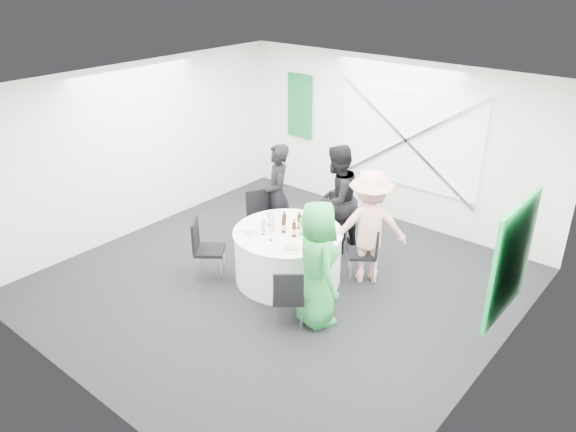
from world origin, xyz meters
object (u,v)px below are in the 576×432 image
Objects in this scene: person_man_back at (336,200)px; person_woman_pink at (369,227)px; person_man_back_left at (278,195)px; chair_back_left at (261,215)px; clear_water_bottle at (272,223)px; chair_front_right at (288,295)px; person_woman_green at (317,264)px; chair_front_left at (204,245)px; green_water_bottle at (302,227)px; banquet_table at (288,255)px; chair_back_right at (367,248)px; chair_back at (335,218)px.

person_man_back reaches higher than person_woman_pink.
person_man_back_left is 0.96× the size of person_man_back.
chair_back_left is 1.03m from clear_water_bottle.
person_woman_pink reaches higher than chair_front_right.
chair_front_left is at bearing 36.41° from person_woman_green.
green_water_bottle reaches higher than chair_front_right.
banquet_table is at bearing 0.00° from person_man_back.
person_man_back is at bearing 79.89° from clear_water_bottle.
chair_front_left is at bearing -151.90° from chair_back_left.
chair_front_right is 1.75m from chair_front_left.
chair_back_right is 3.16× the size of clear_water_bottle.
person_woman_pink is 0.95m from green_water_bottle.
chair_front_right is at bearing -134.23° from chair_front_left.
green_water_bottle reaches higher than chair_back_left.
person_man_back is (-0.87, 0.44, 0.37)m from chair_back_right.
chair_back_left is 1.04× the size of chair_front_left.
person_man_back_left is at bearing 0.35° from chair_back_left.
chair_back_right is 2.85× the size of green_water_bottle.
chair_front_right is 2.37m from person_man_back_left.
chair_front_right is at bearing -4.23° from person_man_back_left.
person_man_back_left is 2.22m from person_woman_green.
chair_front_left is at bearing -0.23° from person_woman_pink.
chair_back reaches higher than chair_back_right.
chair_back_right is 0.51× the size of person_man_back_left.
person_man_back reaches higher than chair_front_left.
chair_front_left reaches higher than chair_back_right.
person_man_back reaches higher than chair_front_right.
person_man_back_left is 0.94m from person_man_back.
person_man_back_left reaches higher than chair_back_left.
chair_back reaches higher than chair_front_right.
chair_front_left is 0.52× the size of person_man_back.
person_man_back_left is at bearing -86.07° from chair_front_right.
chair_back is at bearing 68.31° from person_man_back_left.
chair_back_left is 1.09× the size of chair_back_right.
chair_front_left is at bearing -90.26° from chair_back_right.
person_man_back is at bearing 89.20° from banquet_table.
green_water_bottle reaches higher than chair_back.
chair_back is 0.98m from person_man_back_left.
chair_back_left is (-0.97, -0.67, 0.01)m from chair_back.
clear_water_bottle is at bearing 9.15° from person_woman_green.
green_water_bottle reaches higher than clear_water_bottle.
person_woman_pink reaches higher than chair_front_left.
chair_front_right is (0.78, -0.93, 0.12)m from banquet_table.
person_man_back_left is 1.07m from clear_water_bottle.
banquet_table is at bearing -90.00° from chair_front_right.
chair_back_right is 1.04m from person_man_back.
person_woman_green is at bearing -153.54° from chair_front_right.
person_man_back reaches higher than clear_water_bottle.
chair_back_left reaches higher than chair_back_right.
chair_back_left is at bearing -36.98° from chair_front_left.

